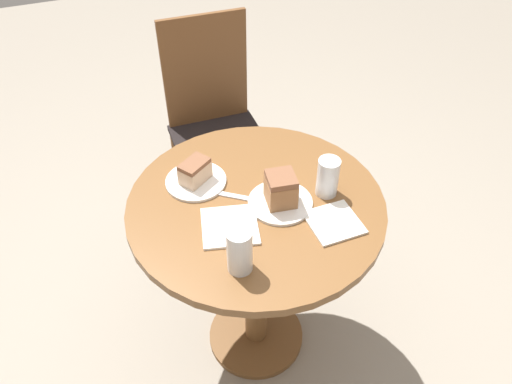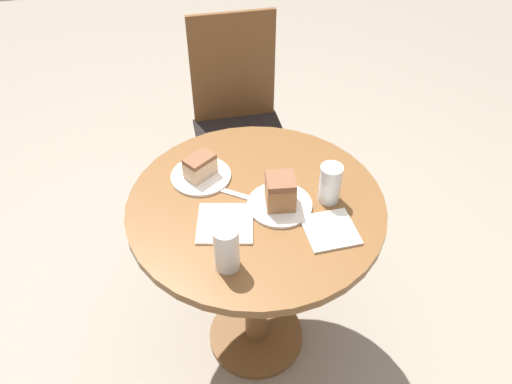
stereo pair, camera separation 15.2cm
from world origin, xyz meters
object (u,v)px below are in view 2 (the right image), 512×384
(plate_near, at_px, (280,205))
(cake_slice_near, at_px, (280,191))
(plate_far, at_px, (201,176))
(glass_water, at_px, (330,185))
(glass_lemonade, at_px, (227,250))
(chair, at_px, (240,126))
(cake_slice_far, at_px, (200,166))

(plate_near, xyz_separation_m, cake_slice_near, (0.00, 0.00, 0.06))
(plate_far, bearing_deg, glass_water, -28.28)
(plate_far, bearing_deg, glass_lemonade, -88.31)
(chair, bearing_deg, cake_slice_far, -111.05)
(plate_near, height_order, plate_far, same)
(glass_water, bearing_deg, cake_slice_far, 151.72)
(plate_near, xyz_separation_m, plate_far, (-0.21, 0.19, 0.00))
(chair, xyz_separation_m, glass_water, (0.11, -0.82, 0.32))
(plate_near, height_order, cake_slice_near, cake_slice_near)
(plate_near, relative_size, cake_slice_far, 1.72)
(cake_slice_far, height_order, glass_water, glass_water)
(cake_slice_near, bearing_deg, plate_near, 0.00)
(chair, relative_size, glass_lemonade, 7.09)
(chair, distance_m, cake_slice_near, 0.88)
(plate_near, bearing_deg, chair, 86.65)
(plate_far, distance_m, glass_lemonade, 0.39)
(glass_water, bearing_deg, plate_near, 177.50)
(glass_water, bearing_deg, glass_lemonade, -152.86)
(chair, distance_m, cake_slice_far, 0.74)
(cake_slice_near, relative_size, glass_water, 0.79)
(plate_far, height_order, glass_lemonade, glass_lemonade)
(chair, relative_size, glass_water, 7.71)
(cake_slice_near, bearing_deg, glass_water, -2.50)
(plate_near, xyz_separation_m, glass_water, (0.16, -0.01, 0.05))
(plate_near, height_order, cake_slice_far, cake_slice_far)
(plate_far, xyz_separation_m, cake_slice_near, (0.21, -0.19, 0.06))
(cake_slice_far, bearing_deg, glass_water, -28.28)
(plate_near, xyz_separation_m, glass_lemonade, (-0.20, -0.19, 0.06))
(cake_slice_far, relative_size, glass_lemonade, 0.83)
(chair, xyz_separation_m, plate_far, (-0.26, -0.62, 0.27))
(cake_slice_near, height_order, cake_slice_far, cake_slice_near)
(plate_far, xyz_separation_m, cake_slice_far, (0.00, 0.00, 0.04))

